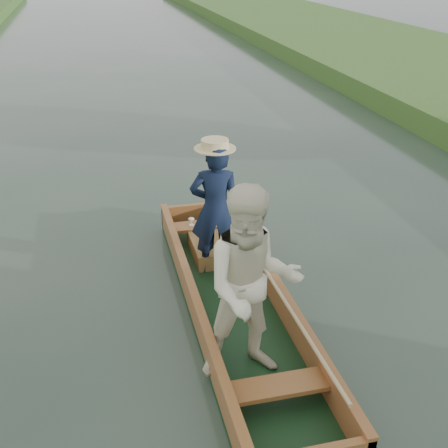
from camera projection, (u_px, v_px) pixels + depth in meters
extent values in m
plane|color=#283D30|center=(235.00, 315.00, 6.82)|extent=(120.00, 120.00, 0.00)
cube|color=#133317|center=(235.00, 312.00, 6.81)|extent=(1.10, 5.00, 0.08)
cube|color=#A25D32|center=(194.00, 304.00, 6.61)|extent=(0.08, 5.00, 0.32)
cube|color=#A25D32|center=(276.00, 293.00, 6.82)|extent=(0.08, 5.00, 0.32)
cube|color=#A25D32|center=(197.00, 213.00, 8.86)|extent=(1.10, 0.08, 0.32)
cube|color=#A25D32|center=(193.00, 291.00, 6.53)|extent=(0.10, 5.00, 0.04)
cube|color=#A25D32|center=(277.00, 281.00, 6.74)|extent=(0.10, 5.00, 0.04)
cube|color=#A25D32|center=(204.00, 225.00, 8.35)|extent=(0.94, 0.30, 0.05)
cube|color=#A25D32|center=(278.00, 386.00, 5.30)|extent=(0.94, 0.30, 0.05)
imported|color=#0F1932|center=(215.00, 210.00, 7.23)|extent=(0.73, 0.55, 1.80)
cylinder|color=beige|center=(215.00, 146.00, 6.85)|extent=(0.52, 0.52, 0.12)
imported|color=white|center=(252.00, 286.00, 5.38)|extent=(1.06, 0.86, 2.05)
cube|color=brown|center=(222.00, 247.00, 7.98)|extent=(0.85, 0.90, 0.22)
sphere|color=tan|center=(243.00, 234.00, 7.86)|extent=(0.20, 0.20, 0.20)
sphere|color=tan|center=(243.00, 225.00, 7.78)|extent=(0.15, 0.15, 0.15)
sphere|color=tan|center=(239.00, 221.00, 7.74)|extent=(0.06, 0.06, 0.06)
sphere|color=tan|center=(247.00, 220.00, 7.76)|extent=(0.06, 0.06, 0.06)
sphere|color=tan|center=(244.00, 228.00, 7.74)|extent=(0.06, 0.06, 0.06)
sphere|color=tan|center=(237.00, 233.00, 7.81)|extent=(0.07, 0.07, 0.07)
sphere|color=tan|center=(249.00, 232.00, 7.84)|extent=(0.07, 0.07, 0.07)
sphere|color=tan|center=(240.00, 241.00, 7.86)|extent=(0.08, 0.08, 0.08)
sphere|color=tan|center=(247.00, 240.00, 7.88)|extent=(0.08, 0.08, 0.08)
cylinder|color=silver|center=(191.00, 225.00, 8.29)|extent=(0.07, 0.07, 0.01)
cylinder|color=silver|center=(191.00, 222.00, 8.28)|extent=(0.01, 0.01, 0.08)
ellipsoid|color=silver|center=(191.00, 219.00, 8.25)|extent=(0.09, 0.09, 0.05)
cylinder|color=tan|center=(268.00, 275.00, 6.78)|extent=(0.04, 4.61, 0.20)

